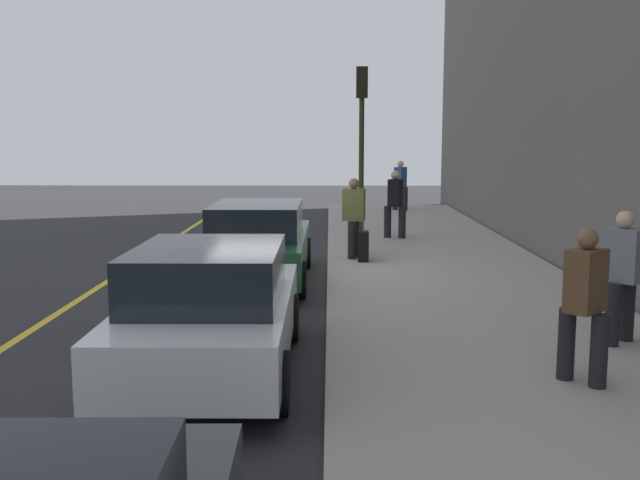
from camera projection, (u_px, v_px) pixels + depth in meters
ground_plane at (277, 277)px, 14.24m from camera, size 56.00×56.00×0.00m
sidewalk at (444, 274)px, 14.18m from camera, size 28.00×4.60×0.15m
lane_stripe_centre at (115, 276)px, 14.28m from camera, size 28.00×0.14×0.01m
parked_car_white at (211, 310)px, 8.29m from camera, size 4.23×1.93×1.51m
parked_car_green at (258, 242)px, 13.66m from camera, size 4.71×1.90×1.51m
pedestrian_grey_coat at (622, 273)px, 8.99m from camera, size 0.53×0.51×1.68m
pedestrian_blue_coat at (400, 184)px, 25.94m from camera, size 0.57×0.53×1.77m
pedestrian_olive_coat at (354, 216)px, 15.53m from camera, size 0.56×0.51×1.71m
pedestrian_black_coat at (395, 202)px, 18.64m from camera, size 0.54×0.56×1.74m
pedestrian_brown_coat at (585, 302)px, 7.49m from camera, size 0.51×0.51×1.64m
traffic_light_pole at (362, 126)px, 16.70m from camera, size 0.35×0.26×4.18m
rolling_suitcase at (363, 246)px, 15.13m from camera, size 0.34×0.22×0.99m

